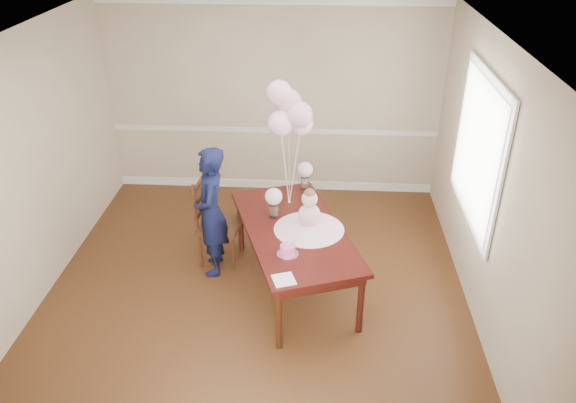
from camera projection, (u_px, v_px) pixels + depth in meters
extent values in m
cube|color=#371D0D|center=(256.00, 295.00, 6.04)|extent=(4.50, 5.00, 0.00)
cube|color=white|center=(247.00, 41.00, 4.72)|extent=(4.50, 5.00, 0.02)
cube|color=tan|center=(273.00, 99.00, 7.56)|extent=(4.50, 0.02, 2.70)
cube|color=tan|center=(200.00, 384.00, 3.20)|extent=(4.50, 0.02, 2.70)
cube|color=tan|center=(24.00, 177.00, 5.50)|extent=(0.02, 5.00, 2.70)
cube|color=tan|center=(490.00, 190.00, 5.26)|extent=(0.02, 5.00, 2.70)
cube|color=silver|center=(274.00, 130.00, 7.77)|extent=(4.50, 0.02, 0.07)
cube|color=white|center=(272.00, 0.00, 6.93)|extent=(4.50, 0.02, 0.12)
cube|color=white|center=(274.00, 184.00, 8.18)|extent=(4.50, 0.02, 0.12)
cube|color=white|center=(478.00, 149.00, 5.60)|extent=(0.02, 1.66, 1.56)
cube|color=silver|center=(477.00, 149.00, 5.60)|extent=(0.01, 1.50, 1.40)
cube|color=black|center=(294.00, 231.00, 5.86)|extent=(1.55, 2.14, 0.05)
cube|color=black|center=(294.00, 236.00, 5.89)|extent=(1.42, 2.02, 0.10)
cylinder|color=black|center=(279.00, 319.00, 5.19)|extent=(0.09, 0.09, 0.68)
cylinder|color=black|center=(361.00, 304.00, 5.38)|extent=(0.09, 0.09, 0.68)
cylinder|color=black|center=(241.00, 223.00, 6.69)|extent=(0.09, 0.09, 0.68)
cylinder|color=black|center=(306.00, 214.00, 6.88)|extent=(0.09, 0.09, 0.68)
cone|color=#FEBBE0|center=(309.00, 225.00, 5.82)|extent=(0.94, 0.94, 0.10)
sphere|color=pink|center=(309.00, 215.00, 5.76)|extent=(0.23, 0.23, 0.23)
sphere|color=beige|center=(310.00, 199.00, 5.67)|extent=(0.16, 0.16, 0.16)
sphere|color=brown|center=(310.00, 194.00, 5.64)|extent=(0.12, 0.12, 0.12)
cylinder|color=silver|center=(288.00, 254.00, 5.43)|extent=(0.27, 0.27, 0.01)
cylinder|color=#EB4AA4|center=(288.00, 250.00, 5.41)|extent=(0.18, 0.18, 0.10)
sphere|color=white|center=(288.00, 244.00, 5.38)|extent=(0.03, 0.03, 0.03)
sphere|color=white|center=(290.00, 243.00, 5.40)|extent=(0.03, 0.03, 0.03)
cylinder|color=silver|center=(274.00, 211.00, 6.02)|extent=(0.12, 0.12, 0.15)
sphere|color=silver|center=(274.00, 196.00, 5.94)|extent=(0.18, 0.18, 0.18)
cylinder|color=white|center=(305.00, 183.00, 6.59)|extent=(0.12, 0.12, 0.15)
sphere|color=silver|center=(305.00, 170.00, 6.50)|extent=(0.18, 0.18, 0.18)
cube|color=white|center=(284.00, 280.00, 5.07)|extent=(0.25, 0.25, 0.01)
cylinder|color=silver|center=(289.00, 203.00, 6.31)|extent=(0.05, 0.05, 0.02)
sphere|color=#FCB3D2|center=(281.00, 124.00, 5.82)|extent=(0.27, 0.27, 0.27)
sphere|color=#E19FBC|center=(300.00, 115.00, 5.78)|extent=(0.27, 0.27, 0.27)
sphere|color=#DC9BA7|center=(289.00, 102.00, 5.84)|extent=(0.27, 0.27, 0.27)
sphere|color=#F0AAC2|center=(279.00, 93.00, 5.79)|extent=(0.27, 0.27, 0.27)
sphere|color=#FFB4CA|center=(301.00, 123.00, 5.97)|extent=(0.27, 0.27, 0.27)
cylinder|color=white|center=(285.00, 171.00, 6.10)|extent=(0.09, 0.03, 0.81)
cylinder|color=white|center=(294.00, 167.00, 6.08)|extent=(0.11, 0.02, 0.90)
cylinder|color=silver|center=(289.00, 160.00, 6.11)|extent=(0.02, 0.09, 1.00)
cylinder|color=white|center=(285.00, 156.00, 6.08)|extent=(0.11, 0.07, 1.10)
cylinder|color=white|center=(295.00, 170.00, 6.18)|extent=(0.11, 0.11, 0.75)
cube|color=#3C1F10|center=(220.00, 225.00, 6.40)|extent=(0.50, 0.50, 0.05)
cylinder|color=#391B0F|center=(201.00, 250.00, 6.39)|extent=(0.05, 0.05, 0.45)
cylinder|color=#37190F|center=(233.00, 253.00, 6.34)|extent=(0.05, 0.05, 0.45)
cylinder|color=#38180F|center=(210.00, 233.00, 6.71)|extent=(0.05, 0.05, 0.45)
cylinder|color=#3C1510|center=(241.00, 236.00, 6.66)|extent=(0.05, 0.05, 0.45)
cylinder|color=#3B1C10|center=(195.00, 209.00, 6.13)|extent=(0.05, 0.05, 0.58)
cylinder|color=#3B1D10|center=(205.00, 193.00, 6.45)|extent=(0.05, 0.05, 0.58)
cube|color=#31190D|center=(201.00, 210.00, 6.35)|extent=(0.08, 0.42, 0.05)
cube|color=#36190E|center=(200.00, 197.00, 6.27)|extent=(0.08, 0.42, 0.05)
cube|color=#3E2211|center=(199.00, 184.00, 6.19)|extent=(0.08, 0.42, 0.05)
imported|color=black|center=(211.00, 212.00, 6.10)|extent=(0.43, 0.59, 1.50)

